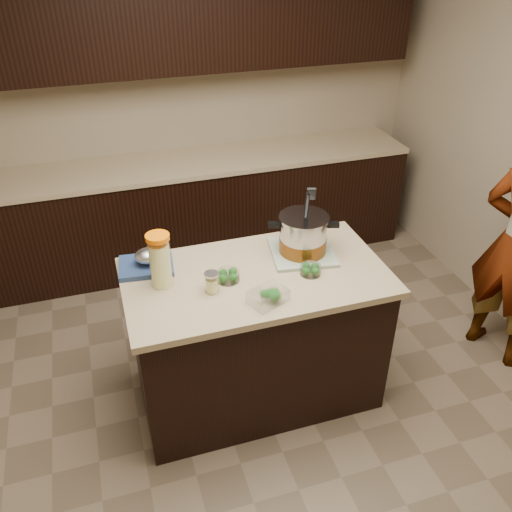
{
  "coord_description": "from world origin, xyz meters",
  "views": [
    {
      "loc": [
        -0.75,
        -2.35,
        2.6
      ],
      "look_at": [
        0.0,
        0.0,
        1.02
      ],
      "focal_mm": 38.0,
      "sensor_mm": 36.0,
      "label": 1
    }
  ],
  "objects": [
    {
      "name": "ground_plane",
      "position": [
        0.0,
        0.0,
        0.0
      ],
      "size": [
        4.0,
        4.0,
        0.0
      ],
      "primitive_type": "plane",
      "color": "brown",
      "rests_on": "ground"
    },
    {
      "name": "room_shell",
      "position": [
        0.0,
        0.0,
        1.71
      ],
      "size": [
        4.04,
        4.04,
        2.72
      ],
      "color": "tan",
      "rests_on": "ground"
    },
    {
      "name": "back_cabinets",
      "position": [
        0.0,
        1.74,
        0.94
      ],
      "size": [
        3.6,
        0.63,
        2.33
      ],
      "color": "black",
      "rests_on": "ground"
    },
    {
      "name": "island",
      "position": [
        0.0,
        0.0,
        0.45
      ],
      "size": [
        1.46,
        0.81,
        0.9
      ],
      "color": "black",
      "rests_on": "ground"
    },
    {
      "name": "dish_towel",
      "position": [
        0.32,
        0.12,
        0.91
      ],
      "size": [
        0.41,
        0.41,
        0.02
      ],
      "primitive_type": "cube",
      "rotation": [
        0.0,
        0.0,
        -0.16
      ],
      "color": "#54754F",
      "rests_on": "island"
    },
    {
      "name": "stock_pot",
      "position": [
        0.32,
        0.12,
        1.02
      ],
      "size": [
        0.4,
        0.36,
        0.41
      ],
      "rotation": [
        0.0,
        0.0,
        -0.3
      ],
      "color": "#B7B7BC",
      "rests_on": "dish_towel"
    },
    {
      "name": "lemonade_pitcher",
      "position": [
        -0.51,
        0.06,
        1.04
      ],
      "size": [
        0.13,
        0.13,
        0.3
      ],
      "rotation": [
        0.0,
        0.0,
        -0.08
      ],
      "color": "#ECEB90",
      "rests_on": "island"
    },
    {
      "name": "mason_jar",
      "position": [
        -0.27,
        -0.08,
        0.96
      ],
      "size": [
        0.09,
        0.09,
        0.12
      ],
      "rotation": [
        0.0,
        0.0,
        -0.14
      ],
      "color": "#ECEB90",
      "rests_on": "island"
    },
    {
      "name": "broccoli_tub_left",
      "position": [
        -0.16,
        -0.01,
        0.93
      ],
      "size": [
        0.15,
        0.15,
        0.06
      ],
      "rotation": [
        0.0,
        0.0,
        0.27
      ],
      "color": "silver",
      "rests_on": "island"
    },
    {
      "name": "broccoli_tub_right",
      "position": [
        0.29,
        -0.09,
        0.92
      ],
      "size": [
        0.13,
        0.13,
        0.05
      ],
      "rotation": [
        0.0,
        0.0,
        0.13
      ],
      "color": "silver",
      "rests_on": "island"
    },
    {
      "name": "broccoli_tub_rect",
      "position": [
        -0.02,
        -0.25,
        0.93
      ],
      "size": [
        0.23,
        0.2,
        0.07
      ],
      "rotation": [
        0.0,
        0.0,
        0.4
      ],
      "color": "silver",
      "rests_on": "island"
    },
    {
      "name": "blue_tray",
      "position": [
        -0.56,
        0.25,
        0.94
      ],
      "size": [
        0.32,
        0.27,
        0.11
      ],
      "rotation": [
        0.0,
        0.0,
        -0.11
      ],
      "color": "navy",
      "rests_on": "island"
    }
  ]
}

